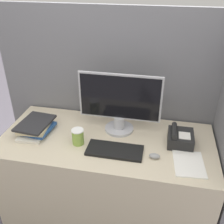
{
  "coord_description": "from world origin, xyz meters",
  "views": [
    {
      "loc": [
        0.36,
        -1.17,
        1.86
      ],
      "look_at": [
        0.03,
        0.39,
        0.94
      ],
      "focal_mm": 42.0,
      "sensor_mm": 36.0,
      "label": 1
    }
  ],
  "objects_px": {
    "monitor": "(120,105)",
    "keyboard": "(115,150)",
    "book_stack": "(35,127)",
    "desk_telephone": "(180,138)",
    "coffee_cup": "(78,137)",
    "mouse": "(154,156)"
  },
  "relations": [
    {
      "from": "keyboard",
      "to": "mouse",
      "type": "bearing_deg",
      "value": -3.16
    },
    {
      "from": "book_stack",
      "to": "desk_telephone",
      "type": "relative_size",
      "value": 1.64
    },
    {
      "from": "monitor",
      "to": "desk_telephone",
      "type": "relative_size",
      "value": 3.13
    },
    {
      "from": "coffee_cup",
      "to": "desk_telephone",
      "type": "bearing_deg",
      "value": 11.42
    },
    {
      "from": "monitor",
      "to": "keyboard",
      "type": "distance_m",
      "value": 0.35
    },
    {
      "from": "monitor",
      "to": "book_stack",
      "type": "distance_m",
      "value": 0.66
    },
    {
      "from": "coffee_cup",
      "to": "desk_telephone",
      "type": "xyz_separation_m",
      "value": [
        0.71,
        0.14,
        -0.01
      ]
    },
    {
      "from": "coffee_cup",
      "to": "desk_telephone",
      "type": "relative_size",
      "value": 0.6
    },
    {
      "from": "monitor",
      "to": "keyboard",
      "type": "xyz_separation_m",
      "value": [
        0.02,
        -0.28,
        -0.21
      ]
    },
    {
      "from": "coffee_cup",
      "to": "mouse",
      "type": "bearing_deg",
      "value": -5.71
    },
    {
      "from": "monitor",
      "to": "coffee_cup",
      "type": "xyz_separation_m",
      "value": [
        -0.25,
        -0.24,
        -0.16
      ]
    },
    {
      "from": "coffee_cup",
      "to": "book_stack",
      "type": "height_order",
      "value": "coffee_cup"
    },
    {
      "from": "book_stack",
      "to": "desk_telephone",
      "type": "height_order",
      "value": "desk_telephone"
    },
    {
      "from": "monitor",
      "to": "mouse",
      "type": "height_order",
      "value": "monitor"
    },
    {
      "from": "keyboard",
      "to": "coffee_cup",
      "type": "distance_m",
      "value": 0.28
    },
    {
      "from": "monitor",
      "to": "book_stack",
      "type": "xyz_separation_m",
      "value": [
        -0.61,
        -0.16,
        -0.17
      ]
    },
    {
      "from": "book_stack",
      "to": "desk_telephone",
      "type": "bearing_deg",
      "value": 3.83
    },
    {
      "from": "mouse",
      "to": "monitor",
      "type": "bearing_deg",
      "value": 134.84
    },
    {
      "from": "keyboard",
      "to": "coffee_cup",
      "type": "bearing_deg",
      "value": 171.79
    },
    {
      "from": "keyboard",
      "to": "book_stack",
      "type": "distance_m",
      "value": 0.64
    },
    {
      "from": "keyboard",
      "to": "mouse",
      "type": "relative_size",
      "value": 5.32
    },
    {
      "from": "keyboard",
      "to": "desk_telephone",
      "type": "distance_m",
      "value": 0.47
    }
  ]
}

